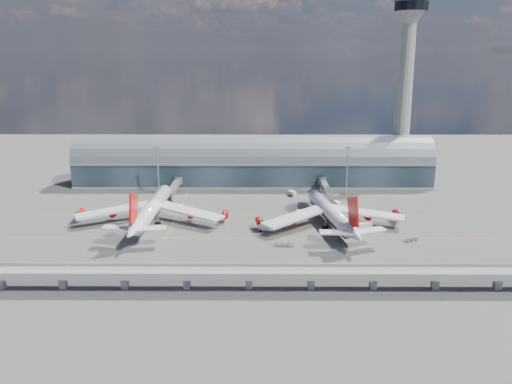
{
  "coord_description": "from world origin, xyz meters",
  "views": [
    {
      "loc": [
        2.96,
        -201.23,
        74.33
      ],
      "look_at": [
        2.03,
        10.0,
        14.0
      ],
      "focal_mm": 35.0,
      "sensor_mm": 36.0,
      "label": 1
    }
  ],
  "objects_px": {
    "floodlight_mast_right": "(347,169)",
    "service_truck_4": "(337,204)",
    "service_truck_2": "(363,226)",
    "service_truck_0": "(141,218)",
    "service_truck_3": "(299,215)",
    "service_truck_5": "(292,193)",
    "service_truck_1": "(265,228)",
    "airliner_right": "(331,214)",
    "airliner_left": "(151,209)",
    "control_tower": "(405,92)",
    "cargo_train_2": "(412,239)",
    "floodlight_mast_left": "(158,169)",
    "cargo_train_1": "(285,244)",
    "cargo_train_0": "(139,268)"
  },
  "relations": [
    {
      "from": "service_truck_0",
      "to": "service_truck_5",
      "type": "height_order",
      "value": "service_truck_0"
    },
    {
      "from": "control_tower",
      "to": "service_truck_0",
      "type": "height_order",
      "value": "control_tower"
    },
    {
      "from": "floodlight_mast_right",
      "to": "service_truck_1",
      "type": "height_order",
      "value": "floodlight_mast_right"
    },
    {
      "from": "service_truck_3",
      "to": "cargo_train_2",
      "type": "xyz_separation_m",
      "value": [
        43.41,
        -27.4,
        -0.86
      ]
    },
    {
      "from": "service_truck_5",
      "to": "service_truck_1",
      "type": "bearing_deg",
      "value": -137.15
    },
    {
      "from": "floodlight_mast_left",
      "to": "airliner_left",
      "type": "bearing_deg",
      "value": -83.25
    },
    {
      "from": "service_truck_2",
      "to": "service_truck_4",
      "type": "xyz_separation_m",
      "value": [
        -6.06,
        32.32,
        -0.17
      ]
    },
    {
      "from": "control_tower",
      "to": "service_truck_5",
      "type": "relative_size",
      "value": 18.52
    },
    {
      "from": "service_truck_1",
      "to": "cargo_train_1",
      "type": "xyz_separation_m",
      "value": [
        7.62,
        -17.29,
        -0.63
      ]
    },
    {
      "from": "service_truck_0",
      "to": "control_tower",
      "type": "bearing_deg",
      "value": 32.46
    },
    {
      "from": "service_truck_1",
      "to": "service_truck_2",
      "type": "height_order",
      "value": "service_truck_1"
    },
    {
      "from": "control_tower",
      "to": "cargo_train_1",
      "type": "height_order",
      "value": "control_tower"
    },
    {
      "from": "service_truck_0",
      "to": "service_truck_3",
      "type": "bearing_deg",
      "value": 7.36
    },
    {
      "from": "airliner_left",
      "to": "service_truck_5",
      "type": "bearing_deg",
      "value": 35.15
    },
    {
      "from": "service_truck_0",
      "to": "service_truck_3",
      "type": "xyz_separation_m",
      "value": [
        71.51,
        3.79,
        0.23
      ]
    },
    {
      "from": "floodlight_mast_right",
      "to": "service_truck_3",
      "type": "height_order",
      "value": "floodlight_mast_right"
    },
    {
      "from": "airliner_left",
      "to": "service_truck_0",
      "type": "distance_m",
      "value": 7.54
    },
    {
      "from": "floodlight_mast_right",
      "to": "service_truck_5",
      "type": "bearing_deg",
      "value": -174.01
    },
    {
      "from": "control_tower",
      "to": "service_truck_3",
      "type": "distance_m",
      "value": 105.75
    },
    {
      "from": "airliner_right",
      "to": "airliner_left",
      "type": "bearing_deg",
      "value": 166.98
    },
    {
      "from": "control_tower",
      "to": "service_truck_4",
      "type": "height_order",
      "value": "control_tower"
    },
    {
      "from": "cargo_train_2",
      "to": "service_truck_2",
      "type": "bearing_deg",
      "value": 77.08
    },
    {
      "from": "floodlight_mast_left",
      "to": "airliner_right",
      "type": "xyz_separation_m",
      "value": [
        84.86,
        -50.55,
        -7.93
      ]
    },
    {
      "from": "cargo_train_1",
      "to": "cargo_train_0",
      "type": "bearing_deg",
      "value": 108.08
    },
    {
      "from": "control_tower",
      "to": "cargo_train_1",
      "type": "xyz_separation_m",
      "value": [
        -71.62,
        -101.66,
        -50.76
      ]
    },
    {
      "from": "service_truck_4",
      "to": "cargo_train_1",
      "type": "distance_m",
      "value": 59.31
    },
    {
      "from": "service_truck_0",
      "to": "service_truck_2",
      "type": "distance_m",
      "value": 98.44
    },
    {
      "from": "service_truck_1",
      "to": "floodlight_mast_left",
      "type": "bearing_deg",
      "value": 55.54
    },
    {
      "from": "control_tower",
      "to": "service_truck_4",
      "type": "relative_size",
      "value": 21.34
    },
    {
      "from": "service_truck_4",
      "to": "service_truck_0",
      "type": "bearing_deg",
      "value": 179.6
    },
    {
      "from": "cargo_train_1",
      "to": "service_truck_1",
      "type": "bearing_deg",
      "value": 18.03
    },
    {
      "from": "control_tower",
      "to": "airliner_right",
      "type": "relative_size",
      "value": 1.49
    },
    {
      "from": "cargo_train_2",
      "to": "service_truck_4",
      "type": "bearing_deg",
      "value": 52.54
    },
    {
      "from": "floodlight_mast_right",
      "to": "cargo_train_1",
      "type": "relative_size",
      "value": 3.38
    },
    {
      "from": "floodlight_mast_right",
      "to": "airliner_right",
      "type": "relative_size",
      "value": 0.37
    },
    {
      "from": "airliner_right",
      "to": "cargo_train_1",
      "type": "xyz_separation_m",
      "value": [
        -21.48,
        -23.11,
        -4.83
      ]
    },
    {
      "from": "service_truck_3",
      "to": "service_truck_4",
      "type": "height_order",
      "value": "service_truck_3"
    },
    {
      "from": "service_truck_1",
      "to": "service_truck_4",
      "type": "xyz_separation_m",
      "value": [
        36.24,
        34.65,
        -0.19
      ]
    },
    {
      "from": "floodlight_mast_right",
      "to": "service_truck_0",
      "type": "xyz_separation_m",
      "value": [
        -99.88,
        -44.11,
        -12.22
      ]
    },
    {
      "from": "floodlight_mast_right",
      "to": "service_truck_4",
      "type": "height_order",
      "value": "floodlight_mast_right"
    },
    {
      "from": "service_truck_5",
      "to": "cargo_train_1",
      "type": "xyz_separation_m",
      "value": [
        -7.61,
        -70.62,
        -0.43
      ]
    },
    {
      "from": "service_truck_4",
      "to": "cargo_train_2",
      "type": "relative_size",
      "value": 0.73
    },
    {
      "from": "floodlight_mast_left",
      "to": "service_truck_3",
      "type": "xyz_separation_m",
      "value": [
        71.63,
        -40.32,
        -12.0
      ]
    },
    {
      "from": "cargo_train_1",
      "to": "cargo_train_2",
      "type": "bearing_deg",
      "value": -89.19
    },
    {
      "from": "control_tower",
      "to": "service_truck_3",
      "type": "bearing_deg",
      "value": -132.84
    },
    {
      "from": "service_truck_3",
      "to": "service_truck_5",
      "type": "bearing_deg",
      "value": 101.52
    },
    {
      "from": "control_tower",
      "to": "cargo_train_2",
      "type": "bearing_deg",
      "value": -101.78
    },
    {
      "from": "floodlight_mast_right",
      "to": "service_truck_2",
      "type": "height_order",
      "value": "floodlight_mast_right"
    },
    {
      "from": "control_tower",
      "to": "cargo_train_1",
      "type": "bearing_deg",
      "value": -125.16
    },
    {
      "from": "cargo_train_2",
      "to": "cargo_train_0",
      "type": "bearing_deg",
      "value": 131.52
    }
  ]
}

